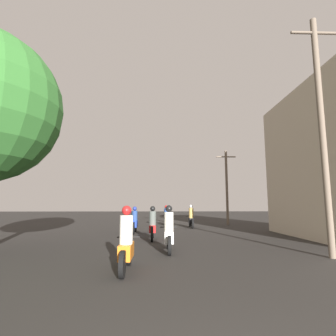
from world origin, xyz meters
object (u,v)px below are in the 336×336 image
motorcycle_blue (135,222)px  motorcycle_orange (126,245)px  motorcycle_green (166,217)px  utility_pole_near (322,126)px  utility_pole_far (227,185)px  motorcycle_red (153,226)px  motorcycle_black (191,219)px  motorcycle_white (169,233)px

motorcycle_blue → motorcycle_orange: bearing=-82.9°
motorcycle_green → motorcycle_blue: bearing=-109.7°
motorcycle_orange → utility_pole_near: bearing=17.7°
utility_pole_far → motorcycle_orange: bearing=-113.5°
utility_pole_far → motorcycle_red: bearing=-123.7°
motorcycle_orange → motorcycle_red: (0.50, 5.77, -0.01)m
motorcycle_orange → motorcycle_red: bearing=89.9°
motorcycle_green → utility_pole_near: 14.46m
motorcycle_blue → utility_pole_far: bearing=43.1°
motorcycle_blue → utility_pole_near: bearing=-44.3°
motorcycle_black → motorcycle_white: bearing=-101.0°
utility_pole_near → motorcycle_red: bearing=141.8°
motorcycle_orange → utility_pole_far: utility_pole_far is taller
motorcycle_orange → motorcycle_green: 14.64m
motorcycle_orange → motorcycle_red: 5.79m
motorcycle_orange → motorcycle_black: size_ratio=0.88×
motorcycle_blue → motorcycle_red: bearing=-65.9°
utility_pole_near → utility_pole_far: bearing=89.1°
utility_pole_near → motorcycle_black: bearing=106.0°
motorcycle_orange → motorcycle_black: 12.32m
motorcycle_white → motorcycle_black: size_ratio=0.89×
motorcycle_white → utility_pole_near: utility_pole_near is taller
motorcycle_white → motorcycle_blue: size_ratio=0.98×
motorcycle_red → utility_pole_far: 10.74m
motorcycle_green → motorcycle_red: bearing=-97.0°
motorcycle_red → motorcycle_black: size_ratio=1.01×
motorcycle_black → utility_pole_near: (3.03, -10.57, 3.50)m
motorcycle_white → motorcycle_blue: 6.31m
motorcycle_black → motorcycle_orange: bearing=-103.8°
motorcycle_green → utility_pole_far: utility_pole_far is taller
motorcycle_blue → motorcycle_green: motorcycle_green is taller
utility_pole_near → utility_pole_far: (0.22, 13.06, -0.97)m
motorcycle_orange → motorcycle_white: bearing=71.1°
motorcycle_white → motorcycle_red: bearing=110.4°
motorcycle_red → motorcycle_white: bearing=-86.1°
utility_pole_near → motorcycle_green: bearing=109.7°
motorcycle_white → utility_pole_near: size_ratio=0.24×
utility_pole_near → motorcycle_orange: bearing=-167.2°
motorcycle_orange → utility_pole_far: size_ratio=0.32×
motorcycle_red → utility_pole_far: (5.79, 8.67, 2.55)m
motorcycle_white → motorcycle_orange: bearing=-104.8°
motorcycle_blue → utility_pole_near: utility_pole_near is taller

